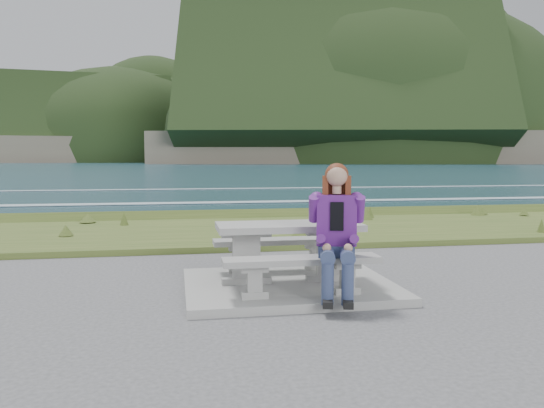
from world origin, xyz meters
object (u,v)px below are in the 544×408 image
Objects in this scene: picnic_table at (289,236)px; seated_woman at (337,249)px; bench_seaward at (278,246)px; bench_landward at (302,266)px.

seated_woman is (0.37, -0.84, -0.03)m from picnic_table.
seated_woman reaches higher than picnic_table.
bench_seaward is at bearing 117.84° from seated_woman.
bench_seaward is (0.00, 0.70, -0.23)m from picnic_table.
picnic_table is 1.00× the size of bench_seaward.
picnic_table is at bearing 128.01° from seated_woman.
bench_landward is at bearing -90.00° from bench_seaward.
bench_landward is (0.00, -0.70, -0.23)m from picnic_table.
seated_woman is (0.37, -0.14, 0.21)m from bench_landward.
bench_seaward is (0.00, 1.40, 0.00)m from bench_landward.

